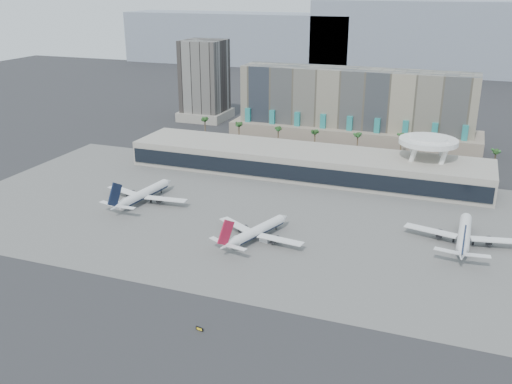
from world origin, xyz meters
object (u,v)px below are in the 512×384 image
(airliner_right, at_px, (464,235))
(taxiway_sign, at_px, (200,329))
(airliner_left, at_px, (143,194))
(service_vehicle_b, at_px, (265,240))
(service_vehicle_a, at_px, (120,205))
(airliner_centre, at_px, (256,231))

(airliner_right, relative_size, taxiway_sign, 18.56)
(airliner_right, bearing_deg, airliner_left, -177.49)
(airliner_left, distance_m, service_vehicle_b, 63.83)
(service_vehicle_a, relative_size, service_vehicle_b, 1.30)
(airliner_left, bearing_deg, taxiway_sign, -43.74)
(service_vehicle_a, bearing_deg, service_vehicle_b, 14.26)
(airliner_right, height_order, service_vehicle_b, airliner_right)
(service_vehicle_b, xyz_separation_m, taxiway_sign, (2.37, -57.85, -0.34))
(airliner_centre, height_order, service_vehicle_a, airliner_centre)
(service_vehicle_a, xyz_separation_m, taxiway_sign, (68.94, -67.87, -0.54))
(airliner_centre, xyz_separation_m, airliner_right, (69.61, 22.11, 0.39))
(airliner_centre, bearing_deg, airliner_left, -178.85)
(airliner_right, relative_size, service_vehicle_b, 12.91)
(airliner_centre, xyz_separation_m, service_vehicle_b, (3.29, -0.63, -2.50))
(service_vehicle_b, bearing_deg, airliner_right, 31.55)
(service_vehicle_a, bearing_deg, taxiway_sign, -21.72)
(service_vehicle_a, bearing_deg, airliner_right, 28.29)
(service_vehicle_a, bearing_deg, airliner_centre, 14.38)
(service_vehicle_b, bearing_deg, airliner_centre, -178.18)
(airliner_right, distance_m, taxiway_sign, 102.92)
(airliner_centre, height_order, taxiway_sign, airliner_centre)
(taxiway_sign, bearing_deg, airliner_centre, 107.69)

